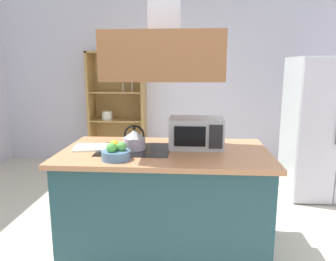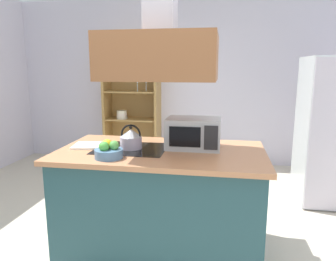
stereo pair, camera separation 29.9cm
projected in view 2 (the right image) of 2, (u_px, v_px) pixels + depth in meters
name	position (u px, v px, depth m)	size (l,w,h in m)	color
wall_back	(191.00, 82.00, 5.27)	(6.00, 0.12, 2.70)	silver
kitchen_island	(161.00, 200.00, 2.76)	(1.74, 0.97, 0.90)	#22454B
range_hood	(160.00, 43.00, 2.51)	(0.90, 0.70, 1.22)	brown
dish_cabinet	(133.00, 114.00, 5.33)	(0.91, 0.40, 1.84)	#A37A41
kettle	(131.00, 139.00, 2.70)	(0.19, 0.19, 0.21)	#C0B1C8
cutting_board	(93.00, 146.00, 2.79)	(0.34, 0.24, 0.02)	white
microwave	(194.00, 133.00, 2.74)	(0.46, 0.35, 0.26)	#B7BABF
fruit_bowl	(109.00, 151.00, 2.43)	(0.22, 0.22, 0.14)	#4C7299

